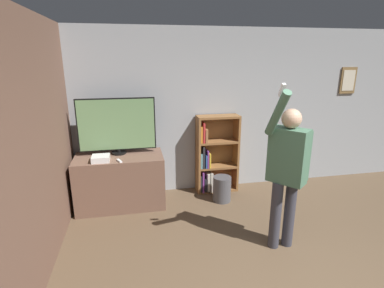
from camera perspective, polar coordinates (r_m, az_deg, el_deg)
The scene contains 9 objects.
wall_back at distance 5.15m, azimuth 6.89°, elevation 6.25°, with size 7.09×0.09×2.70m.
wall_side_brick at distance 3.49m, azimuth -27.36°, elevation -0.44°, with size 0.06×4.74×2.70m.
tv_ledge at distance 4.77m, azimuth -13.46°, elevation -6.84°, with size 1.31×0.67×0.80m.
television at distance 4.63m, azimuth -14.10°, elevation 3.41°, with size 1.15×0.22×0.86m.
game_console at distance 4.47m, azimuth -16.99°, elevation -2.65°, with size 0.25×0.23×0.08m.
remote_loose at distance 4.40m, azimuth -13.68°, elevation -3.12°, with size 0.09×0.14×0.02m.
bookshelf at distance 5.09m, azimuth 4.04°, elevation -2.48°, with size 0.70×0.28×1.32m.
person at distance 3.59m, azimuth 17.68°, elevation -4.21°, with size 0.56×0.55×2.00m.
waste_bin at distance 4.88m, azimuth 5.72°, elevation -8.49°, with size 0.29×0.29×0.41m.
Camera 1 is at (-1.59, -1.65, 2.25)m, focal length 28.00 mm.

